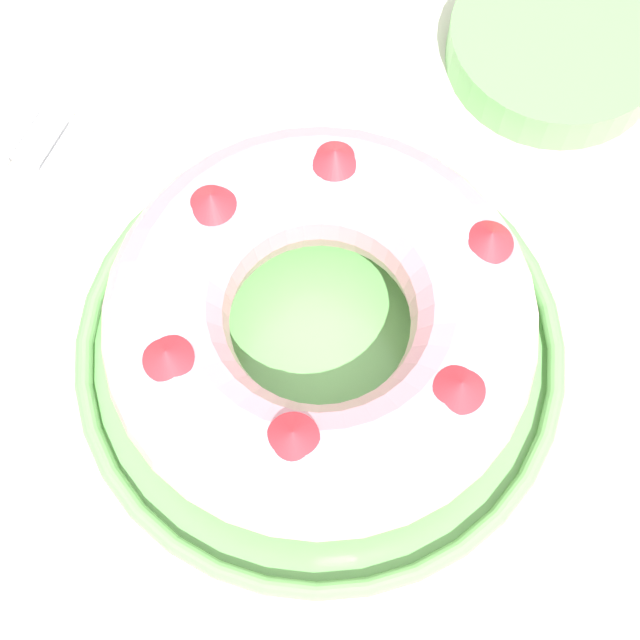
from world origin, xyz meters
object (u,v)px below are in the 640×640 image
at_px(cake_knife, 16,233).
at_px(side_bowl, 556,47).
at_px(serving_dish, 320,350).
at_px(bundt_cake, 320,320).
at_px(fork, 7,194).

bearing_deg(cake_knife, side_bowl, 45.64).
bearing_deg(serving_dish, bundt_cake, 36.70).
distance_m(serving_dish, fork, 0.27).
bearing_deg(serving_dish, fork, 174.65).
xyz_separation_m(serving_dish, fork, (-0.27, 0.02, -0.01)).
xyz_separation_m(fork, side_bowl, (0.34, 0.28, 0.01)).
relative_size(serving_dish, cake_knife, 1.88).
relative_size(bundt_cake, side_bowl, 1.60).
height_order(bundt_cake, fork, bundt_cake).
height_order(fork, cake_knife, cake_knife).
relative_size(bundt_cake, fork, 1.40).
xyz_separation_m(fork, cake_knife, (0.02, -0.03, 0.00)).
relative_size(serving_dish, bundt_cake, 1.21).
xyz_separation_m(serving_dish, bundt_cake, (0.00, 0.00, 0.05)).
bearing_deg(side_bowl, cake_knife, -135.56).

